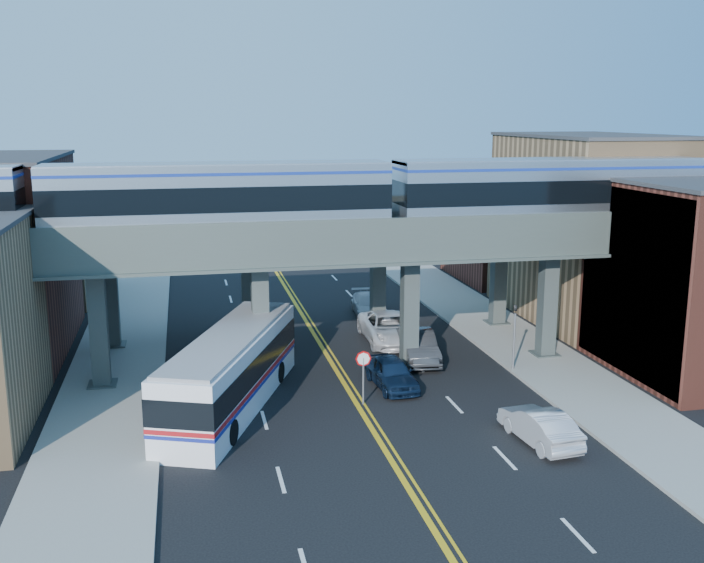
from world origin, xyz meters
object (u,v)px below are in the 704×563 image
Objects in this scene: car_lane_d at (369,305)px; car_parked_curb at (540,426)px; transit_bus at (231,371)px; car_lane_c at (389,328)px; stop_sign at (363,369)px; traffic_signal at (515,330)px; car_lane_a at (392,373)px; transit_train at (219,197)px; car_lane_b at (418,346)px.

car_parked_curb is (2.09, -22.02, 0.01)m from car_lane_d.
transit_bus reaches higher than car_lane_c.
traffic_signal is at bearing 18.63° from stop_sign.
traffic_signal is 0.91× the size of car_lane_a.
transit_bus is (-6.09, 0.99, -0.02)m from stop_sign.
transit_bus is at bearing -88.89° from transit_train.
transit_bus is at bearing -35.01° from car_parked_curb.
transit_bus is 8.14m from car_lane_a.
car_lane_c is (-5.07, 6.76, -1.44)m from traffic_signal.
car_lane_a is 4.65m from car_lane_b.
transit_train is 13.73m from car_lane_b.
transit_train reaches higher than traffic_signal.
transit_train is 12.25m from car_lane_a.
car_lane_a is at bearing -61.28° from transit_bus.
car_lane_c is at bearing -26.94° from transit_bus.
transit_bus reaches higher than car_lane_a.
car_lane_d is at bearing 88.91° from car_lane_c.
traffic_signal is (8.90, 3.00, 0.54)m from stop_sign.
car_lane_a is (8.10, -3.01, -8.69)m from transit_train.
car_lane_a is 8.00m from car_lane_c.
transit_train is 8.38× the size of car_lane_c.
stop_sign is 0.42× the size of car_lane_c.
car_lane_d is at bearing -12.36° from transit_bus.
stop_sign reaches higher than car_lane_a.
stop_sign is at bearing -39.02° from transit_train.
car_lane_b is 10.28m from car_lane_d.
car_lane_a is 0.99× the size of car_parked_curb.
transit_train is 10.18× the size of car_lane_b.
transit_train is 18.63m from car_parked_curb.
car_lane_d is at bearing 77.44° from car_lane_a.
car_lane_d is (4.11, 16.15, -1.03)m from stop_sign.
stop_sign is 2.94m from car_lane_a.
car_lane_d is at bearing 98.72° from car_lane_b.
transit_bus is 14.11m from car_parked_curb.
car_lane_a is at bearing -94.01° from car_lane_d.
car_lane_d is (2.18, 14.15, -0.03)m from car_lane_a.
transit_train is 11.57× the size of car_lane_a.
car_lane_b is at bearing -79.15° from car_lane_c.
stop_sign is 0.59× the size of car_lane_a.
car_lane_b is 3.95m from car_lane_c.
car_parked_curb is (1.72, -11.74, -0.09)m from car_lane_b.
stop_sign is (6.17, -5.00, -7.70)m from transit_train.
car_lane_c is 6.39m from car_lane_d.
car_lane_b is 0.82× the size of car_lane_c.
car_lane_c is at bearing 72.42° from car_lane_a.
stop_sign is 10.53m from car_lane_c.
car_lane_d is at bearing 47.31° from transit_train.
car_lane_a is at bearing -67.32° from car_parked_curb.
car_lane_c is at bearing -87.71° from car_lane_d.
transit_bus is 2.93× the size of car_parked_curb.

